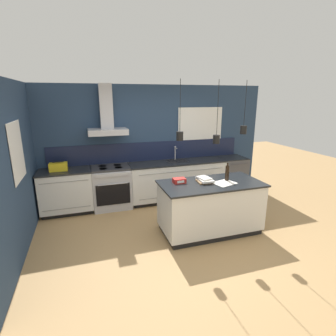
# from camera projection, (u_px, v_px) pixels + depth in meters

# --- Properties ---
(ground_plane) EXTENTS (16.00, 16.00, 0.00)m
(ground_plane) POSITION_uv_depth(u_px,v_px,m) (179.00, 238.00, 4.50)
(ground_plane) COLOR tan
(ground_plane) RESTS_ON ground
(wall_back) EXTENTS (5.60, 2.09, 2.60)m
(wall_back) POSITION_uv_depth(u_px,v_px,m) (147.00, 141.00, 5.96)
(wall_back) COLOR navy
(wall_back) RESTS_ON ground_plane
(wall_left) EXTENTS (0.08, 3.80, 2.60)m
(wall_left) POSITION_uv_depth(u_px,v_px,m) (18.00, 165.00, 4.07)
(wall_left) COLOR navy
(wall_left) RESTS_ON ground_plane
(counter_run_left) EXTENTS (1.04, 0.64, 0.91)m
(counter_run_left) POSITION_uv_depth(u_px,v_px,m) (67.00, 191.00, 5.38)
(counter_run_left) COLOR black
(counter_run_left) RESTS_ON ground_plane
(counter_run_sink) EXTENTS (2.25, 0.64, 1.24)m
(counter_run_sink) POSITION_uv_depth(u_px,v_px,m) (177.00, 180.00, 6.10)
(counter_run_sink) COLOR black
(counter_run_sink) RESTS_ON ground_plane
(oven_range) EXTENTS (0.80, 0.66, 0.91)m
(oven_range) POSITION_uv_depth(u_px,v_px,m) (112.00, 187.00, 5.64)
(oven_range) COLOR #B5B5BA
(oven_range) RESTS_ON ground_plane
(dishwasher) EXTENTS (0.61, 0.65, 0.91)m
(dishwasher) POSITION_uv_depth(u_px,v_px,m) (231.00, 175.00, 6.52)
(dishwasher) COLOR #4C4C51
(dishwasher) RESTS_ON ground_plane
(kitchen_island) EXTENTS (1.76, 0.90, 0.91)m
(kitchen_island) POSITION_uv_depth(u_px,v_px,m) (210.00, 207.00, 4.62)
(kitchen_island) COLOR black
(kitchen_island) RESTS_ON ground_plane
(bottle_on_island) EXTENTS (0.07, 0.07, 0.33)m
(bottle_on_island) POSITION_uv_depth(u_px,v_px,m) (227.00, 173.00, 4.58)
(bottle_on_island) COLOR black
(bottle_on_island) RESTS_ON kitchen_island
(book_stack) EXTENTS (0.27, 0.34, 0.08)m
(book_stack) POSITION_uv_depth(u_px,v_px,m) (204.00, 180.00, 4.53)
(book_stack) COLOR olive
(book_stack) RESTS_ON kitchen_island
(red_supply_box) EXTENTS (0.21, 0.15, 0.08)m
(red_supply_box) POSITION_uv_depth(u_px,v_px,m) (179.00, 181.00, 4.48)
(red_supply_box) COLOR red
(red_supply_box) RESTS_ON kitchen_island
(paper_pile) EXTENTS (0.44, 0.39, 0.01)m
(paper_pile) POSITION_uv_depth(u_px,v_px,m) (224.00, 183.00, 4.47)
(paper_pile) COLOR silver
(paper_pile) RESTS_ON kitchen_island
(yellow_toolbox) EXTENTS (0.34, 0.18, 0.19)m
(yellow_toolbox) POSITION_uv_depth(u_px,v_px,m) (58.00, 167.00, 5.21)
(yellow_toolbox) COLOR gold
(yellow_toolbox) RESTS_ON counter_run_left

